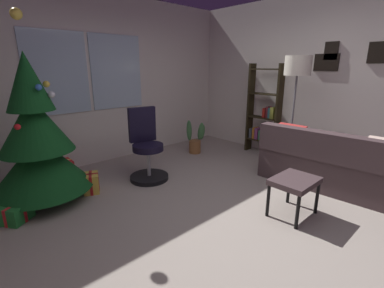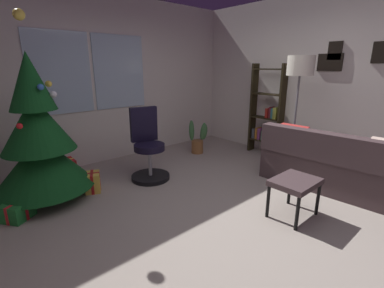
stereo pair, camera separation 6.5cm
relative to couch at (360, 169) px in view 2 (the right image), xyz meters
The scene contains 13 objects.
ground_plane 1.93m from the couch, 160.02° to the left, with size 4.80×5.44×0.10m, color #9E9287.
wall_back_with_windows 4.01m from the couch, 117.86° to the left, with size 4.80×0.12×2.74m.
wall_right_with_frames 1.42m from the couch, 44.62° to the left, with size 0.12×5.44×2.74m.
couch is the anchor object (origin of this frame).
footstool 1.32m from the couch, 169.72° to the left, with size 0.52×0.40×0.44m.
holiday_tree 4.09m from the couch, 142.34° to the left, with size 1.14×1.14×2.19m.
gift_box_red 4.18m from the couch, 132.79° to the left, with size 0.31×0.29×0.27m.
gift_box_green 4.21m from the couch, 148.70° to the left, with size 0.36×0.36×0.20m.
gift_box_gold 3.57m from the couch, 139.38° to the left, with size 0.27×0.30×0.26m.
office_chair 2.91m from the couch, 130.70° to the left, with size 0.56×0.56×1.04m.
bookshelf 1.83m from the couch, 77.21° to the left, with size 0.18×0.64×1.66m.
floor_lamp 1.55m from the couch, 92.17° to the left, with size 0.38×0.38×1.76m.
potted_plant 2.67m from the couch, 101.04° to the left, with size 0.40×0.32×0.64m.
Camera 2 is at (-2.12, -1.69, 1.61)m, focal length 25.33 mm.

